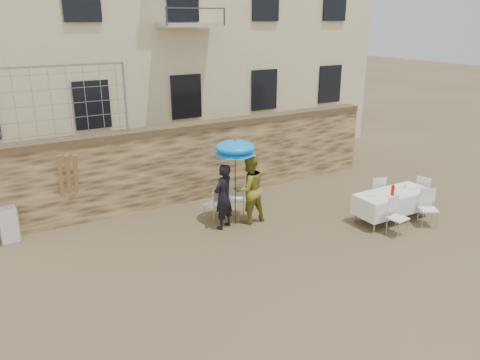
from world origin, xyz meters
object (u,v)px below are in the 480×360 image
umbrella (235,150)px  banquet_table (393,194)px  man_suit (223,197)px  chair_stack_right (8,222)px  table_chair_front_left (398,217)px  table_chair_back (375,192)px  couple_chair_left (214,203)px  soda_bottle (393,191)px  woman_dress (249,189)px  table_chair_front_right (429,208)px  couple_chair_right (237,198)px  table_chair_side (425,192)px

umbrella → banquet_table: umbrella is taller
man_suit → chair_stack_right: (-4.78, 1.96, -0.38)m
table_chair_front_left → table_chair_back: size_ratio=1.00×
couple_chair_left → soda_bottle: 4.62m
woman_dress → table_chair_front_left: bearing=135.2°
man_suit → table_chair_front_right: man_suit is taller
umbrella → man_suit: bearing=-166.0°
woman_dress → man_suit: bearing=-1.8°
couple_chair_left → soda_bottle: bearing=128.5°
table_chair_front_left → table_chair_front_right: (1.10, 0.00, 0.00)m
table_chair_front_right → table_chair_back: (-0.30, 1.55, 0.00)m
man_suit → woman_dress: size_ratio=0.92×
umbrella → couple_chair_right: size_ratio=2.18×
table_chair_back → table_chair_side: 1.39m
woman_dress → umbrella: size_ratio=0.87×
table_chair_front_right → chair_stack_right: size_ratio=1.04×
couple_chair_left → couple_chair_right: size_ratio=1.00×
table_chair_back → table_chair_side: bearing=167.4°
table_chair_front_right → couple_chair_left: bearing=177.4°
couple_chair_right → soda_bottle: 4.05m
couple_chair_left → chair_stack_right: 4.98m
banquet_table → table_chair_side: bearing=4.1°
umbrella → banquet_table: (3.67, -1.88, -1.25)m
table_chair_back → table_chair_side: same height
woman_dress → banquet_table: 3.77m
couple_chair_right → table_chair_front_right: 4.95m
couple_chair_left → banquet_table: size_ratio=0.46×
woman_dress → chair_stack_right: size_ratio=1.98×
umbrella → table_chair_front_left: 4.31m
couple_chair_right → banquet_table: size_ratio=0.46×
table_chair_front_right → man_suit: bearing=-177.6°
umbrella → chair_stack_right: (-5.18, 1.86, -1.52)m
table_chair_front_right → banquet_table: bearing=155.1°
man_suit → table_chair_side: 5.74m
table_chair_side → banquet_table: bearing=78.8°
woman_dress → table_chair_side: 5.03m
chair_stack_right → banquet_table: bearing=-22.9°
umbrella → chair_stack_right: umbrella is taller
soda_bottle → chair_stack_right: soda_bottle is taller
woman_dress → couple_chair_left: (-0.75, 0.55, -0.43)m
couple_chair_left → table_chair_front_right: same height
man_suit → umbrella: umbrella is taller
couple_chair_left → table_chair_front_left: bearing=119.5°
table_chair_side → man_suit: bearing=57.6°
woman_dress → table_chair_front_right: bearing=144.6°
couple_chair_left → couple_chair_right: same height
table_chair_back → chair_stack_right: table_chair_back is taller
table_chair_front_right → soda_bottle: bearing=170.8°
man_suit → table_chair_front_right: (4.57, -2.53, -0.36)m
soda_bottle → table_chair_back: size_ratio=0.27×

